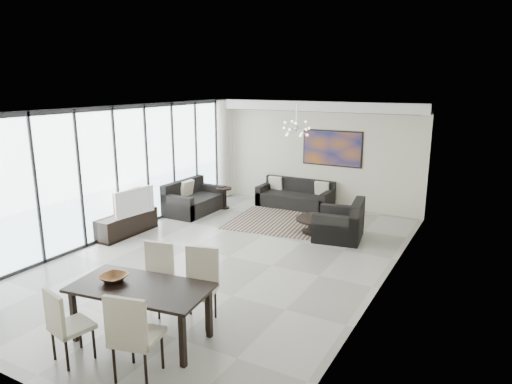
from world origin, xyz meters
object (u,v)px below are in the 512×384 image
Objects in this scene: coffee_table at (317,224)px; television at (132,201)px; sofa_main at (295,198)px; dining_table at (141,292)px; tv_console at (127,224)px.

coffee_table is 0.95× the size of television.
dining_table reaches higher than sofa_main.
tv_console is at bearing 107.33° from television.
sofa_main reaches higher than tv_console.
coffee_table is at bearing -53.37° from sofa_main.
television is (-3.59, -2.19, 0.60)m from coffee_table.
dining_table reaches higher than coffee_table.
tv_console is 1.51× the size of television.
sofa_main is at bearing 59.35° from tv_console.
television reaches higher than tv_console.
coffee_table is 4.24m from television.
television is at bearing 9.60° from tv_console.
sofa_main is 4.62m from television.
coffee_table is 0.63× the size of tv_console.
coffee_table is 2.27m from sofa_main.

